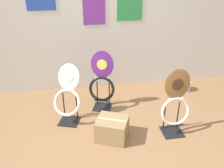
# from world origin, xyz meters

# --- Properties ---
(ground_plane) EXTENTS (14.00, 14.00, 0.00)m
(ground_plane) POSITION_xyz_m (0.00, 0.00, 0.00)
(ground_plane) COLOR #8E6642
(wall_back) EXTENTS (8.00, 0.07, 2.60)m
(wall_back) POSITION_xyz_m (-0.00, 1.99, 1.30)
(wall_back) COLOR silver
(wall_back) RESTS_ON ground_plane
(toilet_seat_display_woodgrain) EXTENTS (0.40, 0.28, 0.95)m
(toilet_seat_display_woodgrain) POSITION_xyz_m (0.85, 0.42, 0.44)
(toilet_seat_display_woodgrain) COLOR black
(toilet_seat_display_woodgrain) RESTS_ON ground_plane
(toilet_seat_display_purple_note) EXTENTS (0.43, 0.35, 0.94)m
(toilet_seat_display_purple_note) POSITION_xyz_m (-0.02, 1.21, 0.42)
(toilet_seat_display_purple_note) COLOR black
(toilet_seat_display_purple_note) RESTS_ON ground_plane
(toilet_seat_display_white_plain) EXTENTS (0.45, 0.45, 0.85)m
(toilet_seat_display_white_plain) POSITION_xyz_m (-0.55, 0.92, 0.38)
(toilet_seat_display_white_plain) COLOR black
(toilet_seat_display_white_plain) RESTS_ON ground_plane
(paint_can) EXTENTS (0.18, 0.18, 0.18)m
(paint_can) POSITION_xyz_m (1.53, 1.53, 0.10)
(paint_can) COLOR silver
(paint_can) RESTS_ON ground_plane
(storage_box) EXTENTS (0.50, 0.48, 0.29)m
(storage_box) POSITION_xyz_m (0.01, 0.45, 0.15)
(storage_box) COLOR #93754C
(storage_box) RESTS_ON ground_plane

